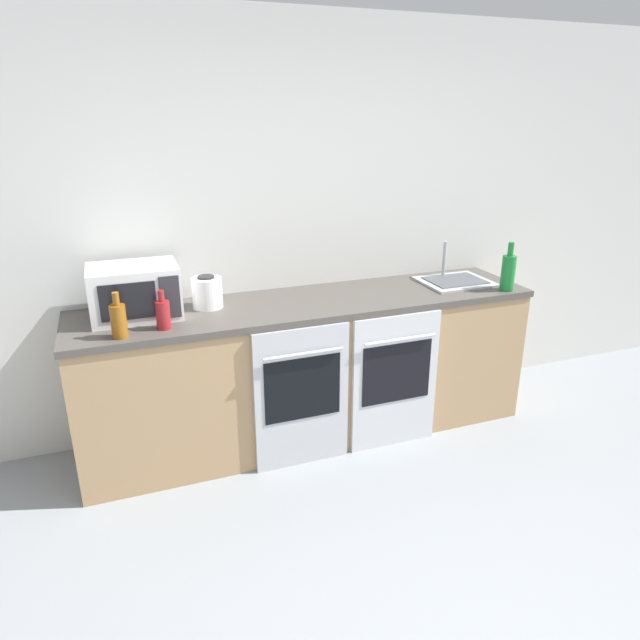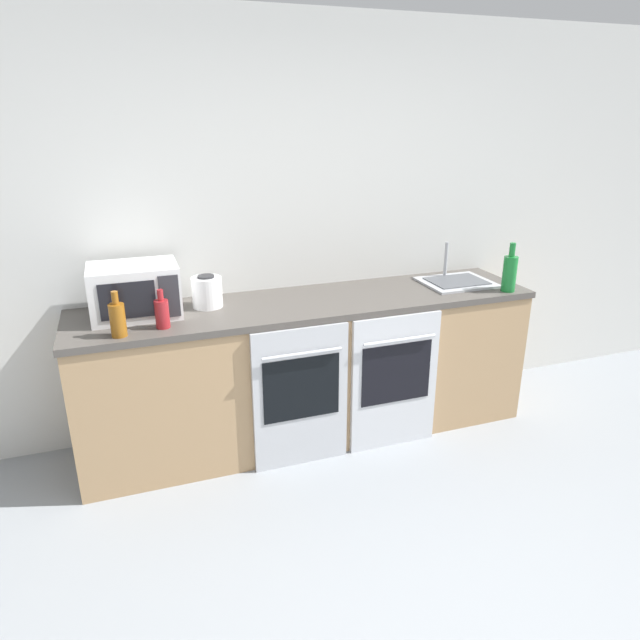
% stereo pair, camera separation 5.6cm
% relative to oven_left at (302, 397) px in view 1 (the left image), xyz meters
% --- Properties ---
extents(wall_back, '(10.00, 0.06, 2.60)m').
position_rel_oven_left_xyz_m(wall_back, '(0.17, 0.68, 0.85)').
color(wall_back, silver).
rests_on(wall_back, ground_plane).
extents(counter_back, '(2.87, 0.66, 0.92)m').
position_rel_oven_left_xyz_m(counter_back, '(0.17, 0.33, 0.01)').
color(counter_back, tan).
rests_on(counter_back, ground_plane).
extents(oven_left, '(0.58, 0.06, 0.88)m').
position_rel_oven_left_xyz_m(oven_left, '(0.00, 0.00, 0.00)').
color(oven_left, '#B7BABF').
rests_on(oven_left, ground_plane).
extents(oven_right, '(0.58, 0.06, 0.88)m').
position_rel_oven_left_xyz_m(oven_right, '(0.61, 0.00, 0.00)').
color(oven_right, silver).
rests_on(oven_right, ground_plane).
extents(microwave, '(0.49, 0.36, 0.30)m').
position_rel_oven_left_xyz_m(microwave, '(-0.85, 0.40, 0.62)').
color(microwave, silver).
rests_on(microwave, counter_back).
extents(bottle_amber, '(0.08, 0.08, 0.24)m').
position_rel_oven_left_xyz_m(bottle_amber, '(-0.95, 0.10, 0.57)').
color(bottle_amber, '#8C5114').
rests_on(bottle_amber, counter_back).
extents(bottle_red, '(0.08, 0.08, 0.21)m').
position_rel_oven_left_xyz_m(bottle_red, '(-0.73, 0.15, 0.56)').
color(bottle_red, maroon).
rests_on(bottle_red, counter_back).
extents(bottle_green, '(0.09, 0.09, 0.32)m').
position_rel_oven_left_xyz_m(bottle_green, '(1.45, 0.09, 0.60)').
color(bottle_green, '#19722D').
rests_on(bottle_green, counter_back).
extents(kettle, '(0.18, 0.18, 0.19)m').
position_rel_oven_left_xyz_m(kettle, '(-0.44, 0.42, 0.57)').
color(kettle, white).
rests_on(kettle, counter_back).
extents(sink, '(0.46, 0.39, 0.25)m').
position_rel_oven_left_xyz_m(sink, '(1.23, 0.35, 0.49)').
color(sink, '#A8AAAF').
rests_on(sink, counter_back).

